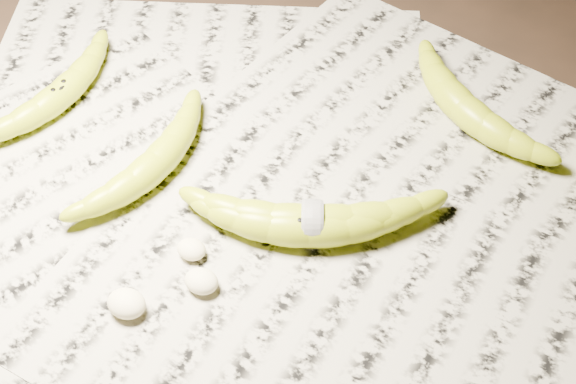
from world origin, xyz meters
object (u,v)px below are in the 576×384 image
at_px(banana_left_b, 155,161).
at_px(banana_center, 309,227).
at_px(banana_left_a, 59,93).
at_px(banana_upper_a, 464,106).
at_px(banana_taped, 312,221).

relative_size(banana_left_b, banana_center, 0.91).
height_order(banana_left_a, banana_upper_a, banana_upper_a).
xyz_separation_m(banana_left_a, banana_taped, (0.35, -0.05, 0.00)).
bearing_deg(banana_taped, banana_left_a, 147.96).
xyz_separation_m(banana_left_b, banana_upper_a, (0.28, 0.23, 0.00)).
relative_size(banana_left_a, banana_center, 0.94).
xyz_separation_m(banana_left_b, banana_taped, (0.19, -0.00, 0.00)).
xyz_separation_m(banana_left_b, banana_center, (0.19, -0.01, 0.00)).
distance_m(banana_left_a, banana_taped, 0.35).
distance_m(banana_left_a, banana_center, 0.36).
relative_size(banana_taped, banana_upper_a, 1.21).
distance_m(banana_center, banana_upper_a, 0.26).
bearing_deg(banana_upper_a, banana_left_a, -124.88).
xyz_separation_m(banana_left_a, banana_left_b, (0.16, -0.05, 0.00)).
bearing_deg(banana_taped, banana_left_b, 155.07).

